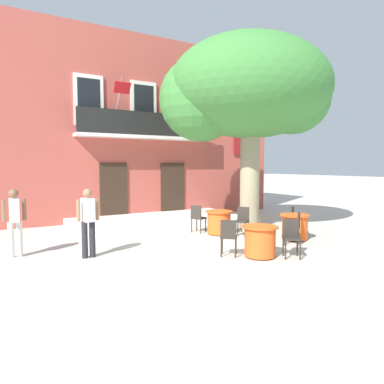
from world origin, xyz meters
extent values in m
plane|color=beige|center=(0.00, 0.00, 0.00)|extent=(120.00, 120.00, 0.00)
cube|color=#B24C42|center=(0.64, 7.00, 3.75)|extent=(13.00, 4.00, 7.50)
cube|color=#332319|center=(-0.66, 4.97, 1.15)|extent=(1.10, 0.08, 2.30)
cube|color=#332319|center=(1.94, 4.97, 1.15)|extent=(1.10, 0.08, 2.30)
cube|color=silver|center=(-1.56, 4.96, 4.65)|extent=(1.10, 0.08, 1.90)
cube|color=black|center=(-1.56, 4.93, 4.65)|extent=(0.84, 0.04, 1.60)
cube|color=silver|center=(0.64, 4.96, 4.65)|extent=(1.10, 0.08, 1.90)
cube|color=black|center=(0.64, 4.93, 4.65)|extent=(0.84, 0.04, 1.60)
cube|color=silver|center=(2.84, 4.96, 4.65)|extent=(1.10, 0.08, 1.90)
cube|color=black|center=(2.84, 4.93, 4.65)|extent=(0.84, 0.04, 1.60)
cube|color=silver|center=(0.64, 4.67, 3.34)|extent=(5.60, 0.65, 0.12)
cube|color=black|center=(0.64, 4.38, 3.85)|extent=(5.60, 0.06, 0.90)
cylinder|color=#B2B2B7|center=(-0.56, 4.50, 4.75)|extent=(0.04, 0.95, 1.33)
cube|color=red|center=(-0.56, 4.05, 5.05)|extent=(0.60, 0.29, 0.38)
cylinder|color=#B2B2B7|center=(1.84, 4.50, 4.75)|extent=(0.04, 0.95, 1.33)
cube|color=yellow|center=(1.84, 4.05, 5.05)|extent=(0.60, 0.29, 0.38)
cylinder|color=#47423D|center=(-1.66, 4.70, 3.55)|extent=(0.25, 0.25, 0.30)
ellipsoid|color=#2D7533|center=(-1.66, 4.70, 3.86)|extent=(0.32, 0.32, 0.32)
cylinder|color=#47423D|center=(0.64, 4.70, 3.55)|extent=(0.31, 0.31, 0.30)
ellipsoid|color=#4C8E38|center=(0.64, 4.70, 3.90)|extent=(0.40, 0.40, 0.42)
cylinder|color=slate|center=(2.94, 4.70, 3.53)|extent=(0.28, 0.28, 0.25)
ellipsoid|color=#38843D|center=(2.94, 4.70, 3.80)|extent=(0.37, 0.37, 0.30)
cube|color=maroon|center=(5.52, 4.94, 4.12)|extent=(0.60, 0.06, 2.80)
cube|color=silver|center=(0.64, 3.72, 0.12)|extent=(6.44, 2.56, 0.25)
cylinder|color=gray|center=(2.90, 0.94, 1.64)|extent=(0.67, 0.67, 3.29)
ellipsoid|color=#3D7F38|center=(2.90, 0.94, 4.83)|extent=(5.62, 5.06, 3.37)
sphere|color=#3D7F38|center=(1.36, 1.64, 4.41)|extent=(2.81, 2.81, 2.81)
sphere|color=#3D7F38|center=(4.31, 0.38, 4.55)|extent=(2.53, 2.53, 2.53)
cylinder|color=#EA561E|center=(2.96, -1.11, 0.37)|extent=(0.74, 0.74, 0.68)
cylinder|color=#EA561E|center=(2.96, -1.11, 0.74)|extent=(0.86, 0.86, 0.04)
cylinder|color=#2D2823|center=(2.96, -1.11, 0.01)|extent=(0.44, 0.44, 0.03)
cylinder|color=#2D2823|center=(3.80, -0.71, 0.23)|extent=(0.04, 0.04, 0.45)
cylinder|color=#2D2823|center=(3.53, -0.91, 0.23)|extent=(0.04, 0.04, 0.45)
cylinder|color=#2D2823|center=(3.60, -0.43, 0.23)|extent=(0.04, 0.04, 0.45)
cylinder|color=#2D2823|center=(3.33, -0.63, 0.23)|extent=(0.04, 0.04, 0.45)
cube|color=#2D2823|center=(3.57, -0.67, 0.47)|extent=(0.56, 0.56, 0.04)
cube|color=#2D2823|center=(3.46, -0.52, 0.70)|extent=(0.33, 0.25, 0.42)
cylinder|color=#2D2823|center=(2.12, -1.53, 0.23)|extent=(0.04, 0.04, 0.45)
cylinder|color=#2D2823|center=(2.39, -1.32, 0.23)|extent=(0.04, 0.04, 0.45)
cylinder|color=#2D2823|center=(2.33, -1.80, 0.23)|extent=(0.04, 0.04, 0.45)
cylinder|color=#2D2823|center=(2.60, -1.59, 0.23)|extent=(0.04, 0.04, 0.45)
cube|color=#2D2823|center=(2.36, -1.56, 0.47)|extent=(0.56, 0.56, 0.04)
cube|color=#2D2823|center=(2.47, -1.71, 0.70)|extent=(0.33, 0.26, 0.42)
cylinder|color=#EA561E|center=(0.75, -2.10, 0.37)|extent=(0.74, 0.74, 0.68)
cylinder|color=#EA561E|center=(0.75, -2.10, 0.74)|extent=(0.86, 0.86, 0.04)
cylinder|color=#2D2823|center=(0.75, -2.10, 0.01)|extent=(0.44, 0.44, 0.03)
cylinder|color=#2D2823|center=(0.14, -1.39, 0.23)|extent=(0.04, 0.04, 0.45)
cylinder|color=#2D2823|center=(0.40, -1.60, 0.23)|extent=(0.04, 0.04, 0.45)
cylinder|color=#2D2823|center=(-0.07, -1.65, 0.23)|extent=(0.04, 0.04, 0.45)
cylinder|color=#2D2823|center=(0.19, -1.86, 0.23)|extent=(0.04, 0.04, 0.45)
cube|color=#2D2823|center=(0.16, -1.63, 0.47)|extent=(0.56, 0.56, 0.04)
cube|color=#2D2823|center=(0.05, -1.76, 0.70)|extent=(0.32, 0.27, 0.42)
cylinder|color=#2D2823|center=(1.40, -2.77, 0.23)|extent=(0.04, 0.04, 0.45)
cylinder|color=#2D2823|center=(1.12, -2.57, 0.23)|extent=(0.04, 0.04, 0.45)
cylinder|color=#2D2823|center=(1.60, -2.49, 0.23)|extent=(0.04, 0.04, 0.45)
cylinder|color=#2D2823|center=(1.32, -2.30, 0.23)|extent=(0.04, 0.04, 0.45)
cube|color=#2D2823|center=(1.36, -2.53, 0.47)|extent=(0.56, 0.56, 0.04)
cube|color=#2D2823|center=(1.46, -2.39, 0.70)|extent=(0.33, 0.25, 0.42)
cylinder|color=#EA561E|center=(1.46, 0.69, 0.37)|extent=(0.74, 0.74, 0.68)
cylinder|color=#EA561E|center=(1.46, 0.69, 0.74)|extent=(0.86, 0.86, 0.04)
cylinder|color=#2D2823|center=(1.46, 0.69, 0.01)|extent=(0.44, 0.44, 0.03)
cylinder|color=#2D2823|center=(1.15, 1.57, 0.23)|extent=(0.04, 0.04, 0.45)
cylinder|color=#2D2823|center=(1.32, 1.28, 0.23)|extent=(0.04, 0.04, 0.45)
cylinder|color=#2D2823|center=(0.86, 1.41, 0.23)|extent=(0.04, 0.04, 0.45)
cylinder|color=#2D2823|center=(1.02, 1.11, 0.23)|extent=(0.04, 0.04, 0.45)
cube|color=#2D2823|center=(1.09, 1.34, 0.47)|extent=(0.54, 0.54, 0.04)
cube|color=#2D2823|center=(0.93, 1.25, 0.70)|extent=(0.22, 0.35, 0.42)
cylinder|color=#2D2823|center=(1.83, -0.17, 0.23)|extent=(0.04, 0.04, 0.45)
cylinder|color=#2D2823|center=(1.64, 0.11, 0.23)|extent=(0.04, 0.04, 0.45)
cylinder|color=#2D2823|center=(2.11, 0.02, 0.23)|extent=(0.04, 0.04, 0.45)
cylinder|color=#2D2823|center=(1.92, 0.30, 0.23)|extent=(0.04, 0.04, 0.45)
cube|color=#2D2823|center=(1.88, 0.07, 0.47)|extent=(0.56, 0.56, 0.04)
cube|color=#2D2823|center=(2.03, 0.17, 0.70)|extent=(0.25, 0.34, 0.42)
cylinder|color=#232328|center=(-2.94, -0.08, 0.44)|extent=(0.14, 0.14, 0.88)
cylinder|color=#232328|center=(-2.76, -0.08, 0.44)|extent=(0.14, 0.14, 0.88)
cube|color=white|center=(-2.85, -0.08, 1.16)|extent=(0.28, 0.38, 0.56)
sphere|color=#9E7051|center=(-2.85, -0.08, 1.56)|extent=(0.22, 0.22, 0.22)
cylinder|color=#9E7051|center=(-3.07, -0.08, 1.16)|extent=(0.09, 0.09, 0.52)
cylinder|color=#9E7051|center=(-2.63, -0.08, 1.16)|extent=(0.09, 0.09, 0.52)
cylinder|color=silver|center=(-4.47, 0.83, 0.43)|extent=(0.14, 0.14, 0.87)
cylinder|color=silver|center=(-4.29, 0.83, 0.43)|extent=(0.14, 0.14, 0.87)
cube|color=white|center=(-4.38, 0.83, 1.15)|extent=(0.23, 0.35, 0.56)
sphere|color=brown|center=(-4.38, 0.83, 1.55)|extent=(0.22, 0.22, 0.22)
cylinder|color=brown|center=(-4.60, 0.83, 1.15)|extent=(0.09, 0.09, 0.52)
cylinder|color=brown|center=(-4.16, 0.83, 1.15)|extent=(0.09, 0.09, 0.52)
camera|label=1|loc=(-4.79, -8.43, 2.21)|focal=32.45mm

